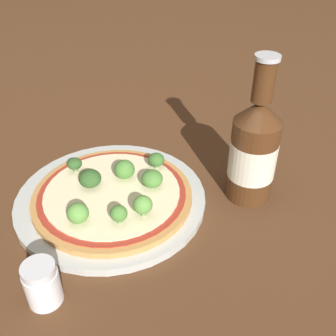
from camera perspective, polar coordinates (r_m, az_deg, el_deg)
ground_plane at (r=0.60m, az=-9.79°, el=-5.58°), size 3.00×3.00×0.00m
plate at (r=0.61m, az=-8.23°, el=-4.43°), size 0.29×0.29×0.01m
pizza at (r=0.59m, az=-8.07°, el=-3.89°), size 0.24×0.24×0.01m
broccoli_floret_0 at (r=0.63m, az=-13.64°, el=0.50°), size 0.02×0.02×0.02m
broccoli_floret_1 at (r=0.59m, az=-11.36°, el=-1.57°), size 0.03×0.03×0.03m
broccoli_floret_2 at (r=0.58m, az=-2.32°, el=-1.58°), size 0.03×0.03×0.03m
broccoli_floret_3 at (r=0.60m, az=-6.34°, el=-0.21°), size 0.03×0.03×0.03m
broccoli_floret_4 at (r=0.53m, az=-3.69°, el=-5.37°), size 0.03×0.03×0.03m
broccoli_floret_5 at (r=0.62m, az=-1.63°, el=1.13°), size 0.03×0.03×0.03m
broccoli_floret_6 at (r=0.53m, az=-7.16°, el=-6.59°), size 0.02×0.02×0.03m
broccoli_floret_7 at (r=0.54m, az=-12.96°, el=-6.43°), size 0.03×0.03×0.03m
beer_bottle at (r=0.58m, az=12.33°, el=2.60°), size 0.07×0.07×0.22m
pepper_shaker at (r=0.48m, az=-17.80°, el=-15.70°), size 0.04×0.04×0.06m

